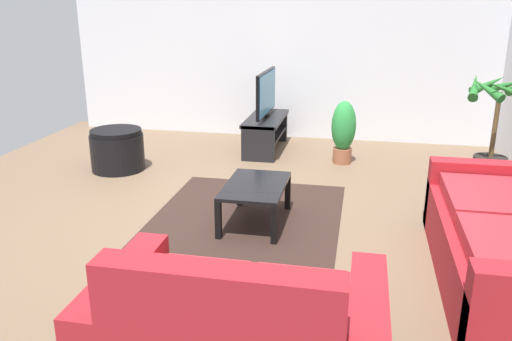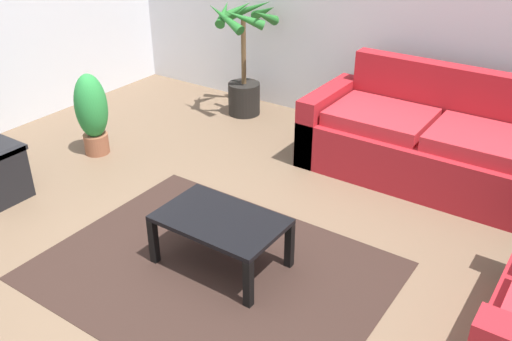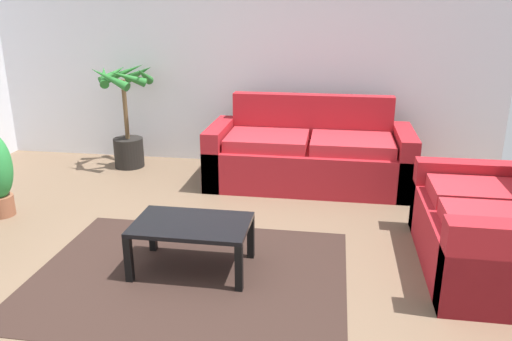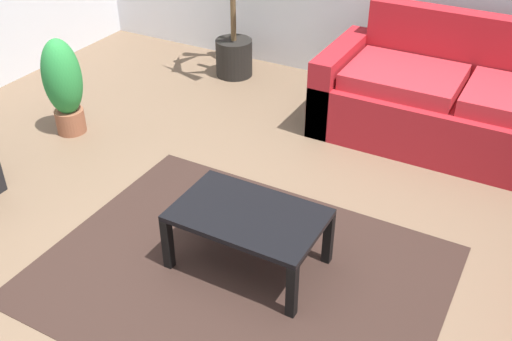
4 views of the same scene
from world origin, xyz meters
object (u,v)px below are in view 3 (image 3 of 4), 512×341
object	(u,v)px
couch_loveseat	(494,231)
coffee_table	(192,229)
potted_palm	(127,119)
couch_main	(309,156)

from	to	relation	value
couch_loveseat	coffee_table	distance (m)	2.15
coffee_table	potted_palm	size ratio (longest dim) A/B	0.68
couch_main	couch_loveseat	world-z (taller)	same
couch_main	coffee_table	size ratio (longest dim) A/B	2.55
couch_loveseat	coffee_table	xyz separation A→B (m)	(-2.12, -0.35, 0.02)
coffee_table	couch_loveseat	bearing A→B (deg)	9.32
couch_loveseat	potted_palm	size ratio (longest dim) A/B	1.17
coffee_table	potted_palm	world-z (taller)	potted_palm
couch_main	couch_loveseat	distance (m)	2.14
couch_main	couch_loveseat	size ratio (longest dim) A/B	1.48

